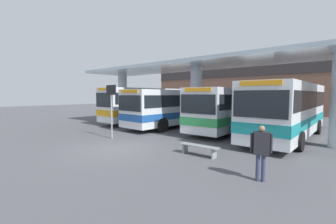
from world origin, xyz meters
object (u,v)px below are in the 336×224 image
transit_bus_center_bay (177,106)px  waiting_bench_near_pillar (199,148)px  transit_bus_left_bay (150,103)px  transit_bus_far_right_bay (288,108)px  pedestrian_waiting (261,147)px  transit_bus_right_bay (237,107)px  info_sign_platform (111,101)px

transit_bus_center_bay → waiting_bench_near_pillar: (6.54, -6.89, -1.38)m
transit_bus_center_bay → transit_bus_left_bay: bearing=-7.9°
transit_bus_far_right_bay → pedestrian_waiting: bearing=97.4°
transit_bus_center_bay → pedestrian_waiting: bearing=141.8°
transit_bus_center_bay → waiting_bench_near_pillar: size_ratio=5.57×
transit_bus_left_bay → transit_bus_right_bay: (8.60, 0.95, -0.09)m
transit_bus_center_bay → info_sign_platform: bearing=95.2°
transit_bus_center_bay → transit_bus_far_right_bay: size_ratio=0.98×
info_sign_platform → pedestrian_waiting: size_ratio=1.87×
info_sign_platform → transit_bus_right_bay: bearing=63.8°
transit_bus_left_bay → waiting_bench_near_pillar: transit_bus_left_bay is taller
waiting_bench_near_pillar → pedestrian_waiting: pedestrian_waiting is taller
transit_bus_right_bay → transit_bus_far_right_bay: size_ratio=1.12×
transit_bus_left_bay → transit_bus_right_bay: size_ratio=0.88×
transit_bus_left_bay → transit_bus_far_right_bay: size_ratio=0.99×
transit_bus_left_bay → info_sign_platform: transit_bus_left_bay is taller
transit_bus_right_bay → transit_bus_far_right_bay: (3.97, -1.55, 0.10)m
transit_bus_center_bay → pedestrian_waiting: (9.61, -8.19, -0.65)m
transit_bus_left_bay → info_sign_platform: bearing=121.0°
transit_bus_far_right_bay → transit_bus_left_bay: bearing=-2.2°
waiting_bench_near_pillar → transit_bus_right_bay: bearing=102.5°
transit_bus_far_right_bay → pedestrian_waiting: transit_bus_far_right_bay is taller
transit_bus_right_bay → pedestrian_waiting: (4.97, -9.86, -0.68)m
transit_bus_right_bay → info_sign_platform: bearing=62.5°
transit_bus_right_bay → waiting_bench_near_pillar: bearing=101.3°
transit_bus_far_right_bay → pedestrian_waiting: 8.41m
transit_bus_left_bay → transit_bus_far_right_bay: bearing=179.2°
transit_bus_right_bay → pedestrian_waiting: 11.06m
transit_bus_left_bay → transit_bus_center_bay: 4.02m
waiting_bench_near_pillar → transit_bus_center_bay: bearing=133.5°
pedestrian_waiting → transit_bus_center_bay: bearing=116.5°
transit_bus_right_bay → pedestrian_waiting: transit_bus_right_bay is taller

